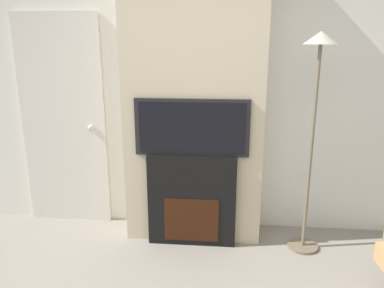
{
  "coord_description": "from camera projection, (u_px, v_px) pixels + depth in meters",
  "views": [
    {
      "loc": [
        0.29,
        -1.5,
        1.82
      ],
      "look_at": [
        0.0,
        1.61,
        0.95
      ],
      "focal_mm": 35.0,
      "sensor_mm": 36.0,
      "label": 1
    }
  ],
  "objects": [
    {
      "name": "wall_back",
      "position": [
        196.0,
        92.0,
        3.54
      ],
      "size": [
        6.0,
        0.06,
        2.7
      ],
      "color": "silver",
      "rests_on": "ground_plane"
    },
    {
      "name": "chimney_breast",
      "position": [
        194.0,
        95.0,
        3.33
      ],
      "size": [
        1.23,
        0.39,
        2.7
      ],
      "color": "beige",
      "rests_on": "ground_plane"
    },
    {
      "name": "fireplace",
      "position": [
        192.0,
        200.0,
        3.39
      ],
      "size": [
        0.79,
        0.15,
        0.85
      ],
      "color": "black",
      "rests_on": "ground_plane"
    },
    {
      "name": "television",
      "position": [
        192.0,
        127.0,
        3.21
      ],
      "size": [
        0.99,
        0.07,
        0.5
      ],
      "color": "black",
      "rests_on": "fireplace"
    },
    {
      "name": "floor_lamp",
      "position": [
        316.0,
        94.0,
        3.03
      ],
      "size": [
        0.28,
        0.28,
        1.89
      ],
      "color": "#726651",
      "rests_on": "ground_plane"
    },
    {
      "name": "entry_door",
      "position": [
        64.0,
        122.0,
        3.69
      ],
      "size": [
        0.84,
        0.09,
        2.08
      ],
      "color": "silver",
      "rests_on": "ground_plane"
    }
  ]
}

